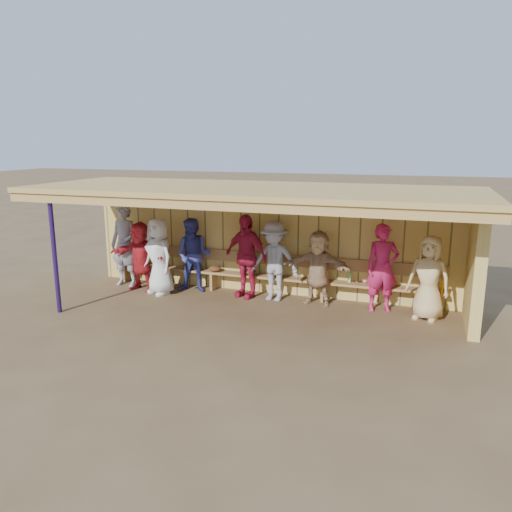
# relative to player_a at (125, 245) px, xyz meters

# --- Properties ---
(ground) EXTENTS (90.00, 90.00, 0.00)m
(ground) POSITION_rel_player_a_xyz_m (3.41, -0.73, -0.98)
(ground) COLOR brown
(ground) RESTS_ON ground
(player_a) EXTENTS (0.71, 0.47, 1.96)m
(player_a) POSITION_rel_player_a_xyz_m (0.00, 0.00, 0.00)
(player_a) COLOR #9B9AA2
(player_a) RESTS_ON ground
(player_b) EXTENTS (0.99, 0.85, 1.72)m
(player_b) POSITION_rel_player_a_xyz_m (1.10, -0.34, -0.12)
(player_b) COLOR silver
(player_b) RESTS_ON ground
(player_c) EXTENTS (0.90, 0.75, 1.69)m
(player_c) POSITION_rel_player_a_xyz_m (1.75, 0.08, -0.13)
(player_c) COLOR #373F99
(player_c) RESTS_ON ground
(player_d) EXTENTS (1.17, 0.76, 1.84)m
(player_d) POSITION_rel_player_a_xyz_m (3.01, 0.08, -0.06)
(player_d) COLOR #B91D3C
(player_d) RESTS_ON ground
(player_e) EXTENTS (1.18, 0.75, 1.74)m
(player_e) POSITION_rel_player_a_xyz_m (3.67, 0.05, -0.11)
(player_e) COLOR #95959D
(player_e) RESTS_ON ground
(player_f) EXTENTS (1.50, 0.60, 1.58)m
(player_f) POSITION_rel_player_a_xyz_m (4.62, 0.08, -0.19)
(player_f) COLOR tan
(player_f) RESTS_ON ground
(player_g) EXTENTS (0.75, 0.62, 1.78)m
(player_g) POSITION_rel_player_a_xyz_m (5.93, 0.08, -0.09)
(player_g) COLOR #C51F57
(player_g) RESTS_ON ground
(player_h) EXTENTS (0.92, 0.74, 1.65)m
(player_h) POSITION_rel_player_a_xyz_m (6.82, -0.15, -0.16)
(player_h) COLOR #D5B578
(player_h) RESTS_ON ground
(player_extra) EXTENTS (1.54, 0.67, 1.60)m
(player_extra) POSITION_rel_player_a_xyz_m (0.55, -0.22, -0.18)
(player_extra) COLOR red
(player_extra) RESTS_ON ground
(dugout_structure) EXTENTS (8.80, 3.20, 2.50)m
(dugout_structure) POSITION_rel_player_a_xyz_m (3.80, -0.05, 0.72)
(dugout_structure) COLOR #D3B35A
(dugout_structure) RESTS_ON ground
(bench) EXTENTS (7.60, 0.34, 0.93)m
(bench) POSITION_rel_player_a_xyz_m (3.41, 0.38, -0.45)
(bench) COLOR #A87E48
(bench) RESTS_ON ground
(dugout_equipment) EXTENTS (5.75, 0.62, 0.80)m
(dugout_equipment) POSITION_rel_player_a_xyz_m (3.07, 0.25, -0.49)
(dugout_equipment) COLOR #C47317
(dugout_equipment) RESTS_ON ground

